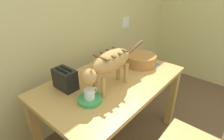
# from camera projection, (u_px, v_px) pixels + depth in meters

# --- Properties ---
(wall_rear) EXTENTS (4.61, 0.11, 2.50)m
(wall_rear) POSITION_uv_depth(u_px,v_px,m) (63.00, 15.00, 1.74)
(wall_rear) COLOR #D3C57E
(wall_rear) RESTS_ON ground_plane
(dining_table) EXTENTS (1.35, 0.82, 0.75)m
(dining_table) POSITION_uv_depth(u_px,v_px,m) (112.00, 88.00, 1.67)
(dining_table) COLOR tan
(dining_table) RESTS_ON ground_plane
(cat) EXTENTS (0.75, 0.16, 0.33)m
(cat) POSITION_uv_depth(u_px,v_px,m) (109.00, 64.00, 1.39)
(cat) COLOR tan
(cat) RESTS_ON dining_table
(saucer_bowl) EXTENTS (0.18, 0.18, 0.03)m
(saucer_bowl) POSITION_uv_depth(u_px,v_px,m) (90.00, 100.00, 1.34)
(saucer_bowl) COLOR #3F9B51
(saucer_bowl) RESTS_ON dining_table
(coffee_mug) EXTENTS (0.12, 0.08, 0.08)m
(coffee_mug) POSITION_uv_depth(u_px,v_px,m) (90.00, 94.00, 1.32)
(coffee_mug) COLOR silver
(coffee_mug) RESTS_ON saucer_bowl
(magazine) EXTENTS (0.30, 0.24, 0.01)m
(magazine) POSITION_uv_depth(u_px,v_px,m) (144.00, 65.00, 1.90)
(magazine) COLOR #3D82CB
(magazine) RESTS_ON dining_table
(book_stack) EXTENTS (0.18, 0.14, 0.04)m
(book_stack) POSITION_uv_depth(u_px,v_px,m) (115.00, 62.00, 1.92)
(book_stack) COLOR red
(book_stack) RESTS_ON dining_table
(wicker_basket) EXTENTS (0.32, 0.32, 0.11)m
(wicker_basket) POSITION_uv_depth(u_px,v_px,m) (141.00, 60.00, 1.88)
(wicker_basket) COLOR #B1773B
(wicker_basket) RESTS_ON dining_table
(toaster) EXTENTS (0.12, 0.20, 0.18)m
(toaster) POSITION_uv_depth(u_px,v_px,m) (65.00, 79.00, 1.47)
(toaster) COLOR black
(toaster) RESTS_ON dining_table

